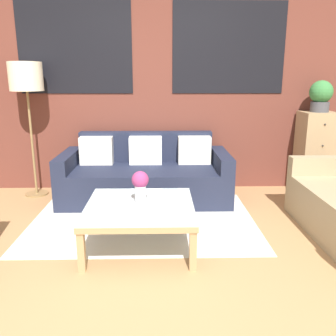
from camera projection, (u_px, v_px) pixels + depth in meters
The scene contains 9 objects.
ground_plane at pixel (148, 288), 2.51m from camera, with size 16.00×16.00×0.00m, color #AD7F51.
wall_back_brick at pixel (153, 81), 4.52m from camera, with size 8.40×0.09×2.80m.
rug at pixel (143, 220), 3.71m from camera, with size 2.30×1.62×0.00m.
couch_dark at pixel (145, 176), 4.33m from camera, with size 1.99×0.88×0.78m.
coffee_table at pixel (140, 210), 3.08m from camera, with size 0.93×0.93×0.38m.
floor_lamp at pixel (26, 81), 4.18m from camera, with size 0.39×0.39×1.62m.
drawer_cabinet at pixel (315, 153), 4.53m from camera, with size 0.42×0.40×1.03m.
potted_plant at pixel (321, 95), 4.35m from camera, with size 0.28×0.28×0.38m.
flower_vase at pixel (140, 184), 3.08m from camera, with size 0.15×0.15×0.28m.
Camera 1 is at (0.09, -2.22, 1.45)m, focal length 38.00 mm.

